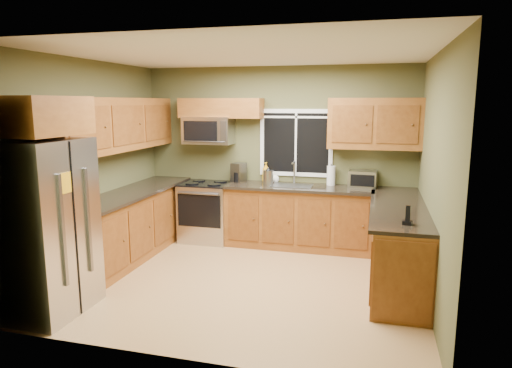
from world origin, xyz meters
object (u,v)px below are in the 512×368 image
at_px(range, 207,211).
at_px(refrigerator, 45,228).
at_px(soap_bottle_c, 275,177).
at_px(paper_towel_roll, 331,176).
at_px(cordless_phone, 408,219).
at_px(microwave, 208,130).
at_px(kettle, 268,177).
at_px(coffee_maker, 238,173).
at_px(toaster_oven, 363,179).
at_px(soap_bottle_a, 266,172).

bearing_deg(range, refrigerator, -103.97).
bearing_deg(range, soap_bottle_c, 12.38).
relative_size(refrigerator, soap_bottle_c, 11.62).
distance_m(paper_towel_roll, cordless_phone, 2.27).
xyz_separation_m(microwave, soap_bottle_c, (1.05, 0.09, -0.71)).
bearing_deg(kettle, coffee_maker, 160.91).
relative_size(kettle, paper_towel_roll, 0.85).
distance_m(toaster_oven, soap_bottle_c, 1.32).
xyz_separation_m(refrigerator, soap_bottle_a, (1.59, 3.00, 0.19)).
distance_m(toaster_oven, kettle, 1.38).
height_order(range, kettle, kettle).
distance_m(kettle, cordless_phone, 2.61).
height_order(kettle, paper_towel_roll, paper_towel_roll).
height_order(soap_bottle_a, cordless_phone, soap_bottle_a).
relative_size(paper_towel_roll, soap_bottle_c, 2.06).
height_order(microwave, toaster_oven, microwave).
relative_size(toaster_oven, soap_bottle_a, 1.34).
relative_size(microwave, coffee_maker, 2.62).
distance_m(microwave, paper_towel_roll, 2.01).
distance_m(microwave, kettle, 1.21).
bearing_deg(kettle, toaster_oven, 7.33).
height_order(refrigerator, microwave, microwave).
relative_size(range, microwave, 1.23).
distance_m(soap_bottle_a, cordless_phone, 2.87).
bearing_deg(refrigerator, kettle, 58.36).
relative_size(microwave, kettle, 2.79).
height_order(coffee_maker, paper_towel_roll, paper_towel_roll).
distance_m(paper_towel_roll, soap_bottle_c, 0.86).
height_order(toaster_oven, coffee_maker, coffee_maker).
bearing_deg(kettle, soap_bottle_a, 111.09).
height_order(refrigerator, kettle, refrigerator).
bearing_deg(soap_bottle_a, cordless_phone, -46.25).
bearing_deg(soap_bottle_c, soap_bottle_a, 180.00).
bearing_deg(toaster_oven, paper_towel_roll, 172.20).
distance_m(range, coffee_maker, 0.79).
bearing_deg(soap_bottle_c, range, -167.62).
distance_m(range, paper_towel_roll, 2.01).
relative_size(soap_bottle_c, cordless_phone, 0.78).
bearing_deg(cordless_phone, kettle, 136.10).
bearing_deg(cordless_phone, range, 147.45).
bearing_deg(range, microwave, 90.02).
xyz_separation_m(toaster_oven, coffee_maker, (-1.89, 0.00, 0.01)).
bearing_deg(soap_bottle_a, microwave, -174.02).
bearing_deg(paper_towel_roll, kettle, -165.19).
distance_m(refrigerator, soap_bottle_c, 3.47).
relative_size(microwave, cordless_phone, 3.84).
distance_m(microwave, cordless_phone, 3.57).
bearing_deg(soap_bottle_c, refrigerator, -120.10).
xyz_separation_m(kettle, cordless_phone, (1.88, -1.81, -0.07)).
xyz_separation_m(refrigerator, paper_towel_roll, (2.59, 2.98, 0.18)).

